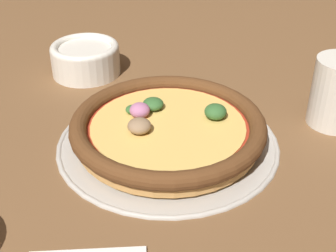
{
  "coord_description": "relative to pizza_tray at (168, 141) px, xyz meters",
  "views": [
    {
      "loc": [
        -0.14,
        -0.53,
        0.37
      ],
      "look_at": [
        0.0,
        0.0,
        0.03
      ],
      "focal_mm": 50.0,
      "sensor_mm": 36.0,
      "label": 1
    }
  ],
  "objects": [
    {
      "name": "pizza_tray",
      "position": [
        0.0,
        0.0,
        0.0
      ],
      "size": [
        0.31,
        0.31,
        0.01
      ],
      "color": "#B7B2A8",
      "rests_on": "ground_plane"
    },
    {
      "name": "ground_plane",
      "position": [
        0.0,
        0.0,
        -0.0
      ],
      "size": [
        3.0,
        3.0,
        0.0
      ],
      "primitive_type": "plane",
      "color": "brown"
    },
    {
      "name": "bowl_near",
      "position": [
        -0.09,
        0.25,
        0.03
      ],
      "size": [
        0.12,
        0.12,
        0.06
      ],
      "color": "silver",
      "rests_on": "ground_plane"
    },
    {
      "name": "pizza",
      "position": [
        -0.0,
        0.0,
        0.02
      ],
      "size": [
        0.27,
        0.27,
        0.04
      ],
      "color": "tan",
      "rests_on": "pizza_tray"
    }
  ]
}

